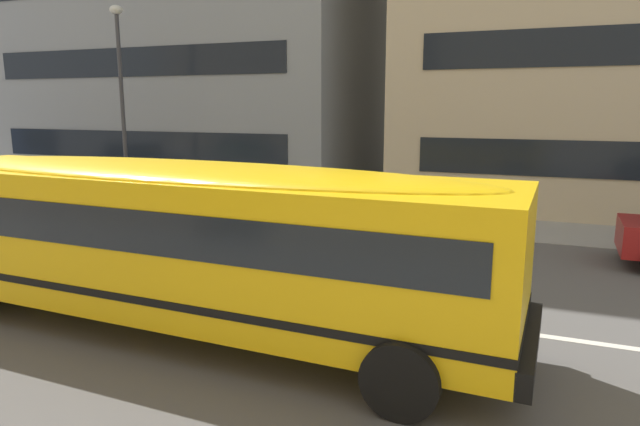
{
  "coord_description": "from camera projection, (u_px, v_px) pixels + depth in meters",
  "views": [
    {
      "loc": [
        5.99,
        -8.81,
        3.5
      ],
      "look_at": [
        2.82,
        -0.91,
        1.85
      ],
      "focal_mm": 31.54,
      "sensor_mm": 36.0,
      "label": 1
    }
  ],
  "objects": [
    {
      "name": "lane_centreline",
      "position": [
        203.0,
        288.0,
        10.88
      ],
      "size": [
        110.0,
        0.16,
        0.01
      ],
      "primitive_type": "cube",
      "color": "silver",
      "rests_on": "ground_plane"
    },
    {
      "name": "street_lamp",
      "position": [
        121.0,
        81.0,
        19.4
      ],
      "size": [
        0.44,
        0.44,
        6.8
      ],
      "color": "#38383D",
      "rests_on": "ground_plane"
    },
    {
      "name": "ground_plane",
      "position": [
        203.0,
        288.0,
        10.88
      ],
      "size": [
        400.0,
        400.0,
        0.0
      ],
      "primitive_type": "plane",
      "color": "#54514F"
    },
    {
      "name": "sidewalk_far",
      "position": [
        340.0,
        215.0,
        17.99
      ],
      "size": [
        120.0,
        3.0,
        0.01
      ],
      "primitive_type": "cube",
      "color": "gray",
      "rests_on": "ground_plane"
    },
    {
      "name": "school_bus",
      "position": [
        166.0,
        230.0,
        8.71
      ],
      "size": [
        11.93,
        3.0,
        2.66
      ],
      "rotation": [
        0.0,
        0.0,
        3.12
      ],
      "color": "yellow",
      "rests_on": "ground_plane"
    }
  ]
}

